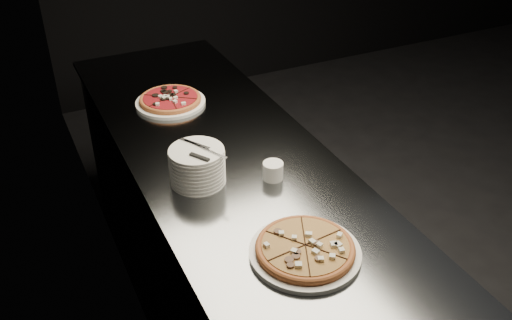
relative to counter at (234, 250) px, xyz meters
name	(u,v)px	position (x,y,z in m)	size (l,w,h in m)	color
wall_left	(120,57)	(-0.37, 0.00, 0.94)	(0.02, 5.00, 2.80)	black
counter	(234,250)	(0.00, 0.00, 0.00)	(0.74, 2.44, 0.92)	slate
pizza_mushroom	(305,249)	(-0.02, -0.59, 0.48)	(0.34, 0.34, 0.04)	white
pizza_tomato	(170,100)	(-0.06, 0.54, 0.48)	(0.37, 0.37, 0.04)	white
plate_stack	(197,166)	(-0.17, -0.08, 0.53)	(0.20, 0.20, 0.13)	white
cutlery	(200,151)	(-0.16, -0.10, 0.59)	(0.09, 0.20, 0.01)	#B2B5B9
ramekin	(273,170)	(0.08, -0.18, 0.49)	(0.07, 0.07, 0.06)	white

